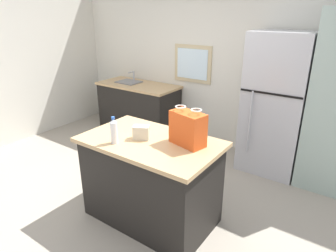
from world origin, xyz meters
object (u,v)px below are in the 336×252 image
Objects in this scene: shopping_bag at (188,128)px; bottle at (114,131)px; tall_cabinet at (335,103)px; small_box at (141,132)px; kitchen_island at (151,180)px; refrigerator at (276,105)px.

shopping_bag is 0.69m from bottle.
tall_cabinet is 13.50× the size of small_box.
bottle is (-0.58, -0.38, -0.04)m from shopping_bag.
tall_cabinet is (1.35, 1.80, 0.61)m from kitchen_island.
tall_cabinet is at bearing 0.02° from refrigerator.
kitchen_island is 0.67m from bottle.
refrigerator is 5.09× the size of shopping_bag.
kitchen_island is 1.99m from refrigerator.
kitchen_island is 2.34m from tall_cabinet.
tall_cabinet is 2.33m from small_box.
kitchen_island is 0.53m from small_box.
shopping_bag reaches higher than kitchen_island.
refrigerator is 0.87× the size of tall_cabinet.
tall_cabinet reaches higher than small_box.
refrigerator is (0.68, 1.80, 0.47)m from kitchen_island.
tall_cabinet reaches higher than kitchen_island.
shopping_bag is 0.47m from small_box.
bottle is (-0.91, -2.06, 0.10)m from refrigerator.
refrigerator is at bearing 78.86° from shopping_bag.
shopping_bag is (-1.00, -1.68, 0.00)m from tall_cabinet.
tall_cabinet is (0.67, 0.00, 0.14)m from refrigerator.
small_box reaches higher than kitchen_island.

